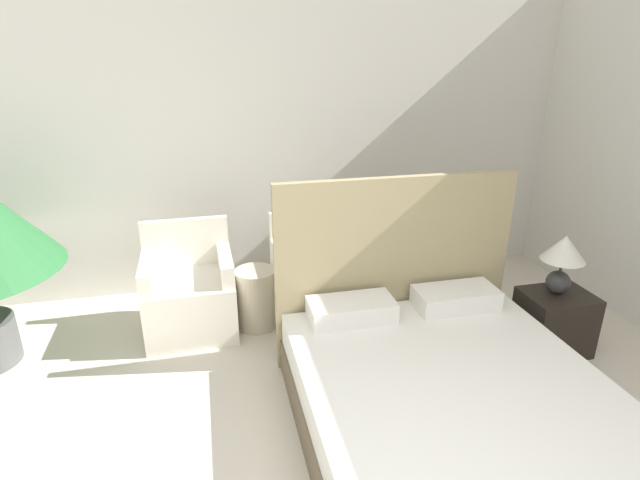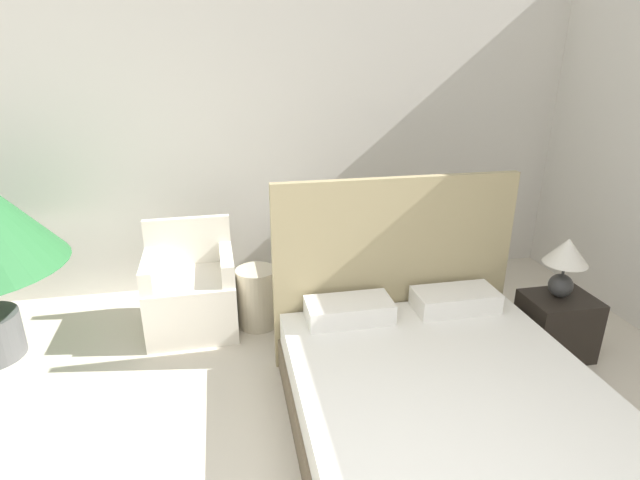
{
  "view_description": "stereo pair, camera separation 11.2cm",
  "coord_description": "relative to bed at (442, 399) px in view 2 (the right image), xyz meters",
  "views": [
    {
      "loc": [
        -0.47,
        -0.99,
        2.17
      ],
      "look_at": [
        0.32,
        2.42,
        0.83
      ],
      "focal_mm": 28.0,
      "sensor_mm": 36.0,
      "label": 1
    },
    {
      "loc": [
        -0.36,
        -1.01,
        2.17
      ],
      "look_at": [
        0.32,
        2.42,
        0.83
      ],
      "focal_mm": 28.0,
      "sensor_mm": 36.0,
      "label": 2
    }
  ],
  "objects": [
    {
      "name": "wall_back",
      "position": [
        -0.8,
        2.39,
        1.18
      ],
      "size": [
        10.0,
        0.06,
        2.9
      ],
      "color": "silver",
      "rests_on": "ground_plane"
    },
    {
      "name": "bed",
      "position": [
        0.0,
        0.0,
        0.0
      ],
      "size": [
        1.75,
        2.03,
        1.37
      ],
      "color": "brown",
      "rests_on": "ground_plane"
    },
    {
      "name": "armchair_near_window_left",
      "position": [
        -1.48,
        1.57,
        0.02
      ],
      "size": [
        0.71,
        0.65,
        0.87
      ],
      "rotation": [
        0.0,
        0.0,
        0.02
      ],
      "color": "silver",
      "rests_on": "ground_plane"
    },
    {
      "name": "armchair_near_window_right",
      "position": [
        -0.43,
        1.57,
        0.02
      ],
      "size": [
        0.71,
        0.65,
        0.87
      ],
      "rotation": [
        0.0,
        0.0,
        0.01
      ],
      "color": "silver",
      "rests_on": "ground_plane"
    },
    {
      "name": "nightstand",
      "position": [
        1.2,
        0.64,
        -0.03
      ],
      "size": [
        0.49,
        0.39,
        0.48
      ],
      "color": "black",
      "rests_on": "ground_plane"
    },
    {
      "name": "table_lamp",
      "position": [
        1.19,
        0.67,
        0.5
      ],
      "size": [
        0.31,
        0.31,
        0.45
      ],
      "color": "#333333",
      "rests_on": "nightstand"
    },
    {
      "name": "side_table",
      "position": [
        -0.95,
        1.51,
        -0.02
      ],
      "size": [
        0.33,
        0.33,
        0.51
      ],
      "color": "#B7AD93",
      "rests_on": "ground_plane"
    }
  ]
}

